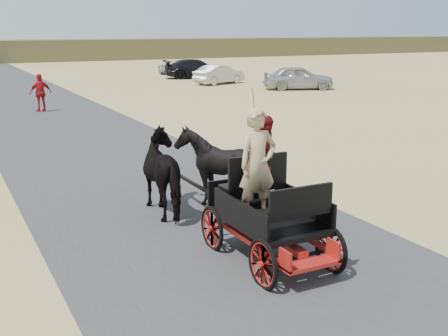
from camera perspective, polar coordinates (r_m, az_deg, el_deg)
name	(u,v)px	position (r m, az deg, el deg)	size (l,w,h in m)	color
ground	(296,295)	(8.33, 7.37, -12.65)	(140.00, 140.00, 0.00)	tan
road	(296,294)	(8.32, 7.37, -12.62)	(6.00, 140.00, 0.01)	#38383A
carriage	(268,238)	(9.33, 4.54, -7.15)	(1.30, 2.40, 0.72)	black
horse_left	(169,173)	(11.51, -5.63, -0.50)	(0.91, 2.01, 1.70)	black
horse_right	(217,167)	(11.94, -0.73, 0.11)	(1.37, 1.54, 1.70)	black
driver_man	(258,165)	(8.89, 3.43, 0.33)	(0.66, 0.43, 1.80)	tan
passenger_woman	(266,161)	(9.62, 4.32, 0.69)	(0.77, 0.60, 1.58)	#660C0F
pedestrian	(41,93)	(26.97, -18.13, 7.27)	(1.01, 0.42, 1.73)	#AD1318
car_a	(298,78)	(35.50, 7.57, 9.09)	(1.73, 4.29, 1.46)	#B2B2B7
car_b	(219,75)	(38.72, -0.50, 9.47)	(1.35, 3.87, 1.28)	#B2B2B7
car_c	(196,69)	(43.30, -2.82, 10.05)	(2.01, 4.93, 1.43)	black
car_d	(181,67)	(47.55, -4.41, 10.20)	(1.89, 4.10, 1.14)	silver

